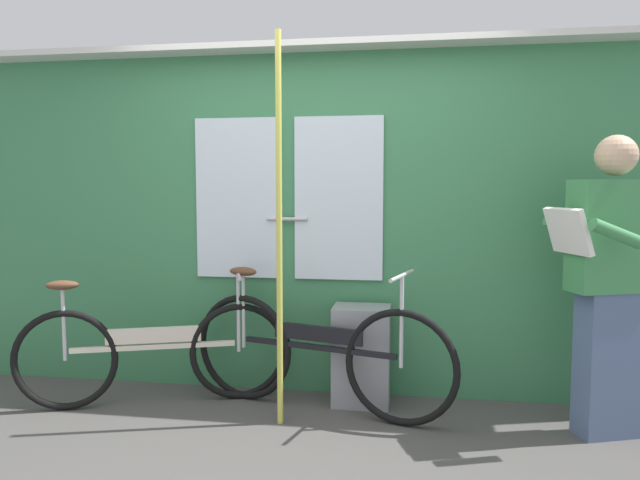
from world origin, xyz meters
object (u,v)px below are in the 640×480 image
(bicycle_leaning_behind, at_px, (316,353))
(trash_bin_by_wall, at_px, (361,355))
(handrail_pole, at_px, (279,232))
(passenger_reading_newspaper, at_px, (609,279))
(bicycle_near_door, at_px, (153,352))

(bicycle_leaning_behind, xyz_separation_m, trash_bin_by_wall, (0.27, 0.18, -0.05))
(handrail_pole, bearing_deg, passenger_reading_newspaper, 3.45)
(passenger_reading_newspaper, bearing_deg, bicycle_leaning_behind, -23.19)
(passenger_reading_newspaper, distance_m, handrail_pole, 1.90)
(bicycle_near_door, height_order, passenger_reading_newspaper, passenger_reading_newspaper)
(bicycle_leaning_behind, distance_m, trash_bin_by_wall, 0.33)
(passenger_reading_newspaper, height_order, handrail_pole, handrail_pole)
(bicycle_near_door, bearing_deg, passenger_reading_newspaper, -21.04)
(bicycle_near_door, height_order, handrail_pole, handrail_pole)
(trash_bin_by_wall, bearing_deg, passenger_reading_newspaper, -11.59)
(bicycle_leaning_behind, distance_m, passenger_reading_newspaper, 1.77)
(passenger_reading_newspaper, relative_size, trash_bin_by_wall, 2.64)
(bicycle_near_door, height_order, trash_bin_by_wall, bicycle_near_door)
(passenger_reading_newspaper, height_order, trash_bin_by_wall, passenger_reading_newspaper)
(bicycle_near_door, xyz_separation_m, trash_bin_by_wall, (1.35, 0.23, -0.03))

